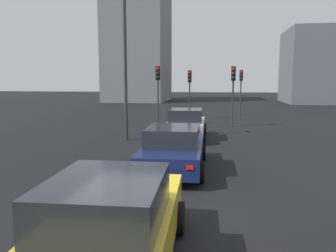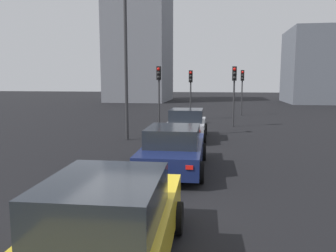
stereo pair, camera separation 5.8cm
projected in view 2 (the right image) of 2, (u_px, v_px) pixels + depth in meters
name	position (u px, v px, depth m)	size (l,w,h in m)	color
ground_plane	(138.00, 227.00, 7.13)	(160.00, 160.00, 0.20)	black
car_silver_lead	(187.00, 124.00, 17.26)	(4.17, 2.15, 1.55)	#A8AAB2
car_navy_second	(174.00, 149.00, 11.23)	(4.71, 2.19, 1.49)	#141E4C
car_yellow_third	(108.00, 227.00, 5.12)	(4.74, 2.21, 1.59)	gold
traffic_light_near_left	(234.00, 84.00, 21.38)	(0.32, 0.29, 3.88)	#2D2D30
traffic_light_near_right	(191.00, 84.00, 25.37)	(0.32, 0.28, 3.75)	#2D2D30
traffic_light_far_left	(159.00, 83.00, 22.15)	(0.32, 0.28, 3.92)	#2D2D30
traffic_light_far_right	(242.00, 83.00, 28.42)	(0.32, 0.28, 3.86)	#2D2D30
street_lamp_kerbside	(126.00, 50.00, 16.41)	(0.56, 0.36, 7.61)	#2D2D30
building_facade_left	(314.00, 66.00, 44.70)	(9.78, 6.95, 9.71)	slate
building_facade_center	(140.00, 39.00, 48.41)	(10.52, 8.29, 17.84)	slate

